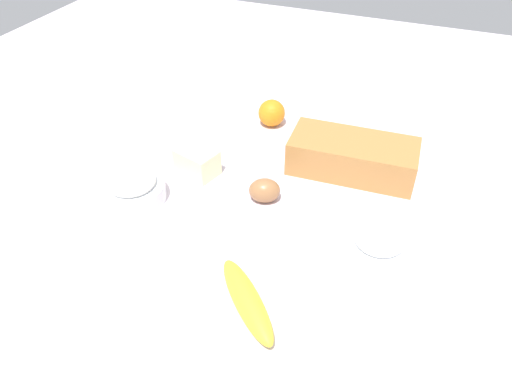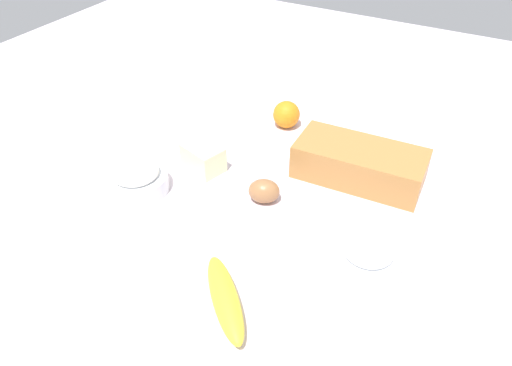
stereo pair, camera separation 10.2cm
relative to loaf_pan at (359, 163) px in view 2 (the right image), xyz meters
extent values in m
cube|color=silver|center=(-0.17, -0.17, -0.05)|extent=(2.40, 2.40, 0.02)
cube|color=#B77A3D|center=(0.00, 0.00, 0.00)|extent=(0.29, 0.14, 0.08)
cube|color=black|center=(0.00, 0.00, 0.00)|extent=(0.27, 0.13, 0.07)
cylinder|color=white|center=(-0.40, -0.27, -0.02)|extent=(0.13, 0.13, 0.04)
torus|color=white|center=(-0.40, -0.27, -0.01)|extent=(0.13, 0.13, 0.01)
ellipsoid|color=white|center=(-0.40, -0.27, 0.01)|extent=(0.10, 0.10, 0.04)
cylinder|color=white|center=(0.10, -0.25, -0.02)|extent=(0.13, 0.13, 0.04)
torus|color=white|center=(0.10, -0.25, 0.00)|extent=(0.13, 0.13, 0.01)
ellipsoid|color=white|center=(0.10, -0.25, 0.01)|extent=(0.09, 0.09, 0.03)
ellipsoid|color=yellow|center=(-0.07, -0.45, -0.02)|extent=(0.17, 0.17, 0.04)
sphere|color=orange|center=(-0.24, 0.12, -0.01)|extent=(0.07, 0.07, 0.07)
cube|color=#F4EDB2|center=(-0.32, -0.14, -0.01)|extent=(0.10, 0.09, 0.06)
ellipsoid|color=#A16C41|center=(-0.15, -0.17, -0.02)|extent=(0.08, 0.07, 0.05)
camera|label=1|loc=(0.13, -0.92, 0.62)|focal=34.20mm
camera|label=2|loc=(0.22, -0.87, 0.62)|focal=34.20mm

